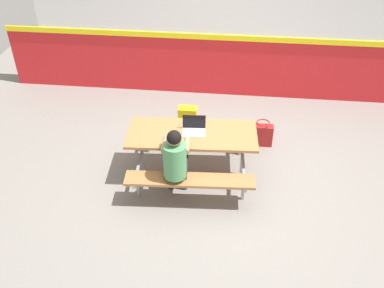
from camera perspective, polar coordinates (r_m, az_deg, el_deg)
ground_plane at (r=6.52m, az=2.35°, el=-4.12°), size 10.00×10.00×0.02m
accent_backdrop at (r=8.01m, az=3.97°, el=14.46°), size 8.00×0.14×2.60m
picnic_table_main at (r=6.18m, az=-0.00°, el=0.18°), size 1.85×1.65×0.74m
student_nearer at (r=5.67m, az=-2.18°, el=-2.00°), size 0.38×0.53×1.21m
laptop_silver at (r=6.09m, az=0.24°, el=2.00°), size 0.33×0.24×0.22m
backpack_dark at (r=7.34m, az=-0.59°, el=3.27°), size 0.30×0.22×0.44m
tote_bag_bright at (r=7.09m, az=9.07°, el=1.22°), size 0.34×0.21×0.43m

